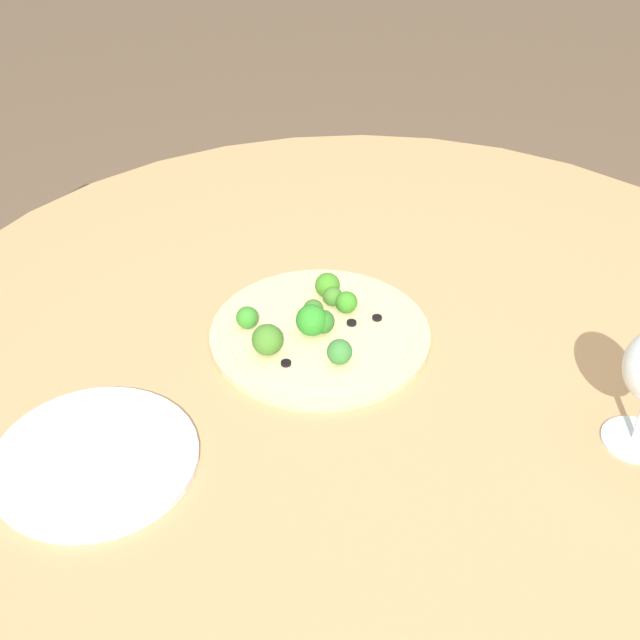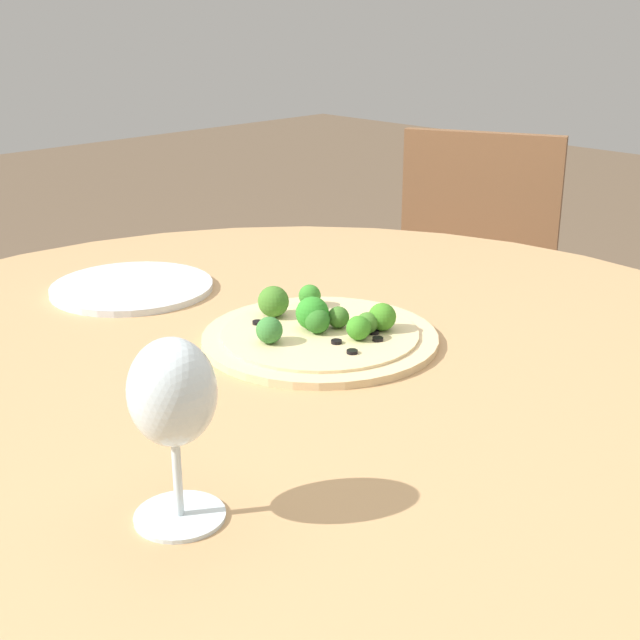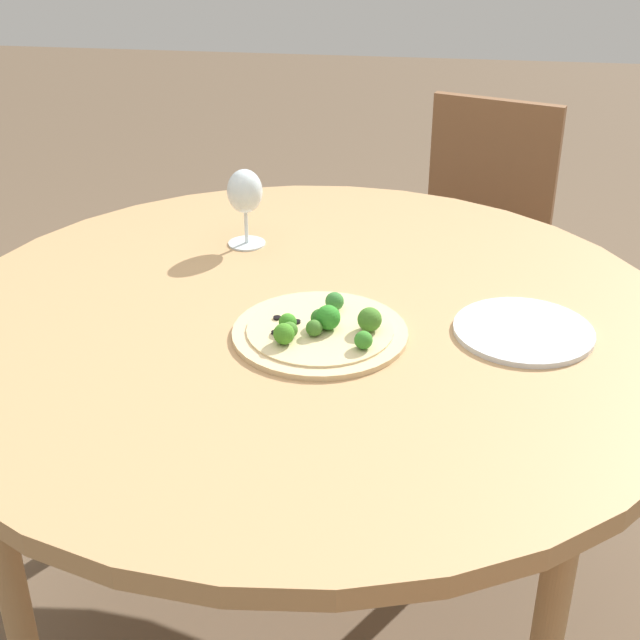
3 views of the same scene
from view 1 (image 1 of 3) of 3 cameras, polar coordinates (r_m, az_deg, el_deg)
The scene contains 3 objects.
dining_table at distance 1.24m, azimuth 3.39°, elevation -4.53°, with size 1.38×1.38×0.76m.
pizza at distance 1.24m, azimuth -0.18°, elevation -0.63°, with size 0.31×0.31×0.06m.
plate_near at distance 1.10m, azimuth -14.21°, elevation -8.62°, with size 0.25×0.25×0.01m.
Camera 1 is at (0.56, 0.74, 1.53)m, focal length 50.00 mm.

